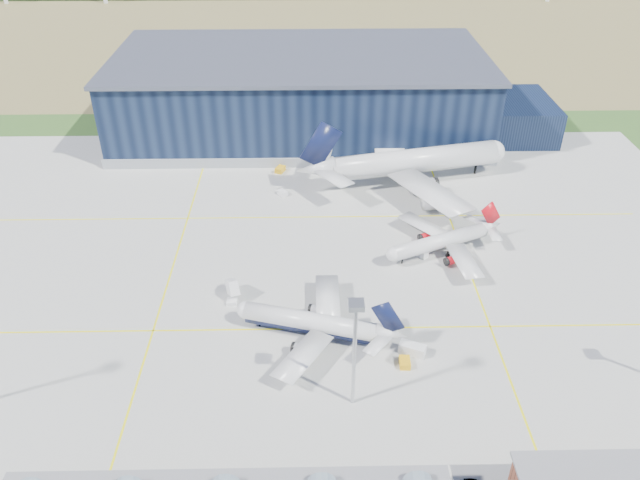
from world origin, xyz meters
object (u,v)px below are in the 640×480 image
Objects in this scene: light_mast_center at (355,338)px; gse_van_a at (412,349)px; airliner_widebody at (415,149)px; gse_tug_c at (280,169)px; hangar at (309,97)px; airstair at (233,291)px; gse_cart_b at (282,193)px; gse_van_b at (419,252)px; airliner_red at (441,235)px; airliner_navy at (311,314)px; gse_tug_b at (405,363)px.

gse_van_a is (12.54, 12.33, -14.30)m from light_mast_center.
airliner_widebody is 41.10m from gse_tug_c.
hangar reaches higher than airstair.
gse_van_a is at bearing -105.26° from gse_cart_b.
airstair is at bearing -75.75° from gse_tug_c.
gse_cart_b is (-34.21, 30.99, -0.37)m from gse_van_b.
airliner_red is (31.21, -77.59, -6.24)m from hangar.
airstair is at bearing -100.51° from hangar.
hangar is 106.96m from airliner_navy.
airliner_red is at bearing -120.89° from airliner_navy.
hangar is 46.92× the size of gse_tug_b.
gse_van_a is 1.01× the size of airstair.
gse_cart_b is 47.32m from airstair.
gse_van_a reaches higher than gse_tug_b.
light_mast_center is 0.70× the size of airliner_red.
gse_tug_c is at bearing 157.09° from airliner_widebody.
hangar is 125.07m from light_mast_center.
airliner_navy is at bearing -127.32° from airliner_widebody.
gse_van_b is at bearing -71.41° from hangar.
light_mast_center is 52.31m from gse_van_b.
light_mast_center reaches higher than gse_cart_b.
gse_tug_c is (-26.86, 82.89, 0.11)m from gse_tug_b.
airstair reaches higher than gse_tug_b.
airliner_red is at bearing -35.00° from gse_van_b.
airliner_red reaches higher than airstair.
light_mast_center is 21.73m from airliner_navy.
airliner_red is 49.66m from gse_cart_b.
airliner_navy is at bearing 112.37° from light_mast_center.
airliner_red is at bearing 63.03° from light_mast_center.
airliner_widebody is at bearing 16.07° from gse_van_a.
gse_van_a is at bearing -47.21° from airstair.
hangar is at bearing 93.30° from light_mast_center.
gse_cart_b is at bearing -63.45° from gse_tug_c.
light_mast_center is at bearing -86.70° from hangar.
airstair reaches higher than gse_tug_c.
gse_tug_b is at bearing 170.02° from airliner_navy.
airstair is (-35.23, 22.03, 0.97)m from gse_tug_b.
gse_tug_b is at bearing 40.51° from light_mast_center.
gse_cart_b is (1.14, -14.52, -0.14)m from gse_tug_c.
airstair is at bearing -144.35° from airliner_widebody.
light_mast_center is at bearing -72.07° from airstair.
airliner_navy reaches higher than airliner_red.
hangar is at bearing 114.48° from airliner_widebody.
airstair is at bearing -5.49° from airliner_red.
gse_van_b is at bearing 13.42° from gse_van_a.
airliner_navy is 6.85× the size of gse_van_a.
airliner_navy is (-7.41, 18.00, -9.66)m from light_mast_center.
airliner_widebody is at bearing 83.12° from gse_tug_b.
airliner_widebody is at bearing 11.98° from gse_tug_c.
airliner_navy is 9.95× the size of gse_tug_c.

